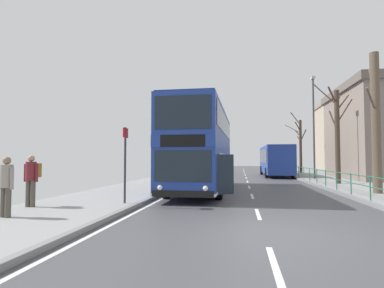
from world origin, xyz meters
TOP-DOWN VIEW (x-y plane):
  - ground at (-0.72, -0.00)m, footprint 15.80×140.00m
  - double_decker_bus_main at (-2.59, 9.52)m, footprint 3.18×11.52m
  - background_bus_far_lane at (3.01, 25.18)m, footprint 2.65×10.35m
  - pedestrian_railing_far_kerb at (4.45, 14.04)m, footprint 0.05×30.02m
  - pedestrian_with_backpack at (-7.55, 2.04)m, footprint 0.55×0.54m
  - pedestrian_companion at (-6.99, 0.20)m, footprint 0.55×0.41m
  - bus_stop_sign_near at (-4.74, 3.35)m, footprint 0.08×0.44m
  - street_lamp_far_side at (5.41, 18.93)m, footprint 0.28×0.60m
  - bare_tree_far_00 at (6.44, 30.40)m, footprint 1.96×3.08m
  - bare_tree_far_01 at (5.84, 14.23)m, footprint 2.60×2.11m
  - bare_tree_far_02 at (5.86, 8.34)m, footprint 1.36×2.19m
  - background_building_00 at (15.96, 38.49)m, footprint 9.14×15.52m

SIDE VIEW (x-z plane):
  - ground at x=-0.72m, z-range -0.06..0.14m
  - pedestrian_railing_far_kerb at x=4.45m, z-range 0.31..1.28m
  - pedestrian_companion at x=-6.99m, z-range 0.24..1.92m
  - pedestrian_with_backpack at x=-7.55m, z-range 0.29..2.03m
  - background_bus_far_lane at x=3.01m, z-range 0.15..3.16m
  - bus_stop_sign_near at x=-4.74m, z-range 0.45..3.23m
  - double_decker_bus_main at x=-2.59m, z-range 0.10..4.55m
  - bare_tree_far_00 at x=6.44m, z-range -0.09..7.12m
  - bare_tree_far_01 at x=5.84m, z-range 0.18..6.94m
  - bare_tree_far_02 at x=5.86m, z-range 0.25..6.97m
  - street_lamp_far_side at x=5.41m, z-range 0.76..9.12m
  - background_building_00 at x=15.96m, z-range 0.03..10.38m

